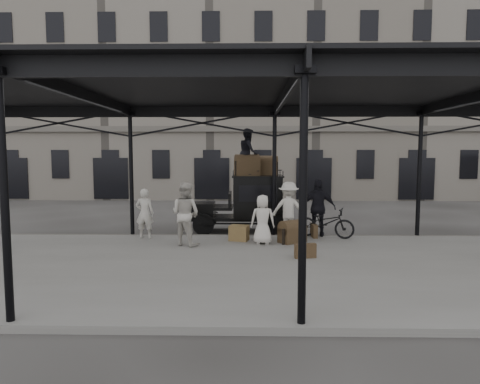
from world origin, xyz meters
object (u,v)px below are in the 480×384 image
at_px(taxi, 249,201).
at_px(porter_official, 319,208).
at_px(steamer_trunk_roof_near, 247,167).
at_px(steamer_trunk_platform, 292,233).
at_px(bicycle, 325,223).
at_px(porter_left, 145,213).

bearing_deg(taxi, porter_official, -32.94).
height_order(porter_official, steamer_trunk_roof_near, steamer_trunk_roof_near).
xyz_separation_m(porter_official, steamer_trunk_platform, (-1.00, -1.05, -0.69)).
xyz_separation_m(porter_official, bicycle, (0.21, -0.22, -0.48)).
bearing_deg(steamer_trunk_platform, steamer_trunk_roof_near, 88.20).
height_order(porter_left, porter_official, porter_official).
distance_m(taxi, porter_official, 2.84).
xyz_separation_m(porter_left, porter_official, (5.91, 0.45, 0.14)).
xyz_separation_m(porter_left, bicycle, (6.12, 0.24, -0.33)).
bearing_deg(taxi, porter_left, -150.45).
bearing_deg(steamer_trunk_roof_near, porter_official, -40.15).
relative_size(porter_official, steamer_trunk_roof_near, 2.22).
xyz_separation_m(taxi, steamer_trunk_platform, (1.38, -2.60, -0.75)).
height_order(taxi, porter_left, taxi).
bearing_deg(bicycle, steamer_trunk_platform, 146.03).
relative_size(porter_left, steamer_trunk_platform, 2.04).
xyz_separation_m(bicycle, steamer_trunk_roof_near, (-2.68, 1.51, 1.85)).
bearing_deg(taxi, bicycle, -34.16).
bearing_deg(bicycle, taxi, 77.27).
height_order(porter_official, steamer_trunk_platform, porter_official).
relative_size(porter_left, steamer_trunk_roof_near, 1.89).
bearing_deg(bicycle, porter_left, 113.65).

